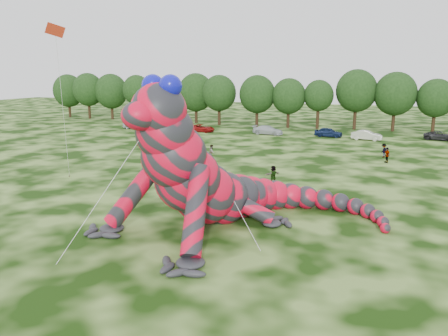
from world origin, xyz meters
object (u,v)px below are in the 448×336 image
object	(u,v)px
car_0	(135,125)
car_4	(328,132)
tree_3	(137,98)
spectator_1	(212,152)
car_5	(367,135)
tree_10	(356,100)
tree_0	(69,96)
spectator_0	(176,151)
car_1	(171,124)
tree_9	(318,104)
inflatable_gecko	(220,150)
tree_12	(435,106)
spectator_2	(384,151)
tree_2	(111,97)
spectator_5	(273,175)
tree_5	(196,98)
tree_7	(257,101)
tree_4	(167,99)
tree_11	(395,102)
flying_kite	(56,42)
car_2	(202,128)
car_3	(268,130)
tree_1	(88,96)
tree_6	(219,100)
tree_8	(289,103)
spectator_3	(387,155)
car_6	(441,136)

from	to	relation	value
car_0	car_4	distance (m)	34.00
tree_3	spectator_1	size ratio (longest dim) A/B	5.48
car_5	tree_10	bearing A→B (deg)	16.83
tree_0	tree_10	size ratio (longest dim) A/B	0.91
spectator_1	spectator_0	distance (m)	4.25
car_1	tree_9	bearing A→B (deg)	-73.04
car_5	inflatable_gecko	bearing A→B (deg)	174.24
tree_12	spectator_2	size ratio (longest dim) A/B	5.39
inflatable_gecko	tree_2	distance (m)	70.31
tree_2	spectator_5	world-z (taller)	tree_2
spectator_1	tree_5	bearing A→B (deg)	19.74
tree_7	car_5	world-z (taller)	tree_7
tree_4	spectator_0	size ratio (longest dim) A/B	5.20
tree_2	tree_10	world-z (taller)	tree_10
inflatable_gecko	car_0	distance (m)	52.31
car_4	tree_2	bearing A→B (deg)	82.13
tree_9	car_5	bearing A→B (deg)	-51.48
tree_10	spectator_2	world-z (taller)	tree_10
tree_3	tree_4	size ratio (longest dim) A/B	1.04
tree_3	car_0	distance (m)	13.11
tree_11	car_4	size ratio (longest dim) A/B	2.33
flying_kite	car_2	bearing A→B (deg)	95.27
car_3	car_4	xyz separation A→B (m)	(9.63, 0.67, 0.01)
tree_1	tree_2	distance (m)	5.38
tree_0	car_1	size ratio (longest dim) A/B	2.51
tree_9	car_4	world-z (taller)	tree_9
tree_11	car_4	distance (m)	14.88
tree_1	tree_6	distance (m)	30.83
tree_3	tree_6	distance (m)	18.16
tree_10	car_0	world-z (taller)	tree_10
tree_8	car_3	size ratio (longest dim) A/B	1.80
spectator_3	car_5	bearing A→B (deg)	157.28
car_1	tree_10	bearing A→B (deg)	-74.18
tree_12	car_5	size ratio (longest dim) A/B	2.02
tree_8	tree_9	xyz separation A→B (m)	(5.28, 0.36, -0.13)
flying_kite	tree_7	distance (m)	49.78
tree_2	car_0	bearing A→B (deg)	-43.83
car_1	spectator_5	bearing A→B (deg)	-141.00
tree_12	car_1	xyz separation A→B (m)	(-44.37, -8.09, -3.86)
tree_6	tree_8	size ratio (longest dim) A/B	1.06
car_6	spectator_5	size ratio (longest dim) A/B	2.74
flying_kite	car_2	size ratio (longest dim) A/B	3.16
flying_kite	spectator_0	xyz separation A→B (m)	(2.64, 15.98, -11.52)
car_4	car_6	xyz separation A→B (m)	(16.22, 2.16, -0.08)
tree_4	car_3	xyz separation A→B (m)	(24.18, -11.71, -3.81)
tree_2	spectator_0	distance (m)	47.85
tree_3	spectator_2	distance (m)	54.04
car_5	spectator_1	bearing A→B (deg)	147.66
tree_2	tree_10	xyz separation A→B (m)	(50.41, -0.18, 0.43)
inflatable_gecko	car_6	xyz separation A→B (m)	(18.49, 45.17, -4.32)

